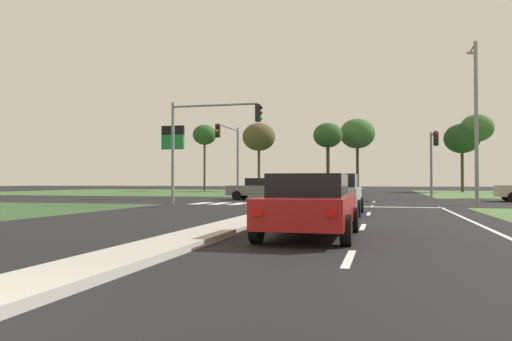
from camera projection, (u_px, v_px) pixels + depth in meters
ground_plane at (320, 201)px, 33.06m from camera, size 200.00×200.00×0.00m
grass_verge_far_left at (142, 192)px, 63.08m from camera, size 35.00×35.00×0.01m
median_island_near at (240, 223)px, 14.65m from camera, size 1.20×22.00×0.14m
median_island_far at (347, 192)px, 57.28m from camera, size 1.20×36.00×0.14m
lane_dash_near at (349, 259)px, 8.39m from camera, size 0.14×2.00×0.01m
lane_dash_second at (363, 227)px, 14.21m from camera, size 0.14×2.00×0.01m
lane_dash_third at (369, 214)px, 20.02m from camera, size 0.14×2.00×0.01m
lane_dash_fourth at (372, 206)px, 25.83m from camera, size 0.14×2.00×0.01m
lane_dash_fifth at (374, 202)px, 31.65m from camera, size 0.14×2.00×0.01m
edge_line_right at (486, 228)px, 13.93m from camera, size 0.14×24.00×0.01m
stop_bar_near at (378, 207)px, 25.34m from camera, size 6.40×0.50×0.01m
crosswalk_bar_near at (201, 203)px, 29.60m from camera, size 0.70×2.80×0.01m
crosswalk_bar_second at (220, 204)px, 29.31m from camera, size 0.70×2.80×0.01m
crosswalk_bar_third at (238, 204)px, 29.03m from camera, size 0.70×2.80×0.01m
crosswalk_bar_fourth at (257, 204)px, 28.75m from camera, size 0.70×2.80×0.01m
crosswalk_bar_fifth at (277, 204)px, 28.46m from camera, size 0.70×2.80×0.01m
crosswalk_bar_sixth at (297, 204)px, 28.18m from camera, size 0.70×2.80×0.01m
crosswalk_bar_seventh at (317, 205)px, 27.89m from camera, size 0.70×2.80×0.01m
crosswalk_bar_eighth at (338, 205)px, 27.61m from camera, size 0.70×2.80×0.01m
car_silver_near at (337, 194)px, 19.64m from camera, size 1.97×4.30×1.60m
car_maroon_second at (332, 185)px, 64.79m from camera, size 2.01×4.24×1.61m
car_red_third at (310, 205)px, 11.60m from camera, size 2.08×4.37×1.48m
car_blue_fourth at (320, 186)px, 51.37m from camera, size 1.99×4.14×1.59m
car_grey_fifth at (260, 189)px, 35.30m from camera, size 4.59×2.03×1.53m
car_black_sixth at (312, 187)px, 45.23m from camera, size 2.00×4.52×1.48m
traffic_signal_near_left at (205, 133)px, 28.15m from camera, size 5.38×0.32×5.83m
traffic_signal_far_left at (231, 147)px, 39.47m from camera, size 0.32×5.53×5.76m
traffic_signal_far_right at (433, 152)px, 36.24m from camera, size 0.32×3.90×5.00m
street_lamp_second at (476, 114)px, 26.92m from camera, size 0.56×1.89×8.84m
pedestrian_at_median at (340, 182)px, 46.56m from camera, size 0.34×0.34×1.82m
fuel_price_totem at (173, 145)px, 38.12m from camera, size 1.80×0.24×5.55m
treeline_near at (205, 135)px, 69.00m from camera, size 3.27×3.27×9.14m
treeline_second at (259, 137)px, 66.06m from camera, size 4.36×4.36×9.05m
treeline_third at (328, 136)px, 61.48m from camera, size 3.60×3.60×8.53m
treeline_fourth at (357, 134)px, 64.32m from camera, size 4.53×4.53×9.40m
treeline_fifth at (462, 139)px, 61.73m from camera, size 4.32×4.32×8.46m
treeline_sixth at (477, 128)px, 61.06m from camera, size 3.95×3.95×9.52m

